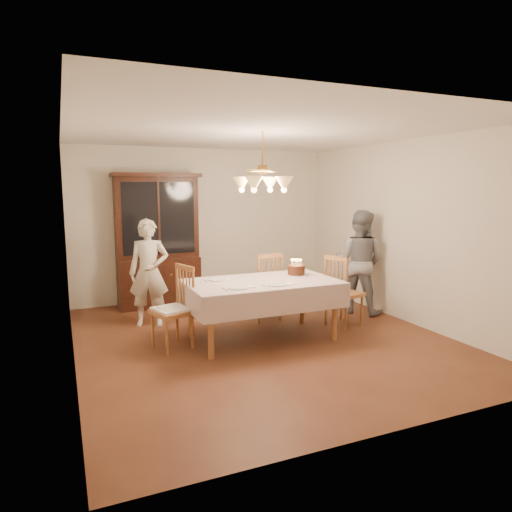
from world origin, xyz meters
name	(u,v)px	position (x,y,z in m)	size (l,w,h in m)	color
ground	(262,338)	(0.00, 0.00, 0.00)	(5.00, 5.00, 0.00)	#522817
room_shell	(262,216)	(0.00, 0.00, 1.58)	(5.00, 5.00, 5.00)	white
dining_table	(262,287)	(0.00, 0.00, 0.68)	(1.90, 1.10, 0.76)	brown
china_hutch	(158,243)	(-0.87, 2.25, 1.04)	(1.38, 0.54, 2.16)	black
chair_far_side	(264,290)	(0.39, 0.80, 0.44)	(0.48, 0.46, 1.00)	brown
chair_left_end	(173,311)	(-1.13, 0.11, 0.45)	(0.53, 0.54, 1.00)	brown
chair_right_end	(344,294)	(1.29, 0.09, 0.44)	(0.53, 0.54, 1.00)	brown
elderly_woman	(149,273)	(-1.21, 1.19, 0.75)	(0.55, 0.36, 1.50)	beige
adult_in_grey	(359,262)	(1.90, 0.58, 0.80)	(0.77, 0.60, 1.59)	slate
birthday_cake	(296,271)	(0.57, 0.15, 0.82)	(0.30, 0.30, 0.22)	white
place_setting_near_left	(239,288)	(-0.43, -0.29, 0.77)	(0.38, 0.23, 0.02)	white
place_setting_near_right	(278,285)	(0.07, -0.32, 0.77)	(0.38, 0.23, 0.02)	white
place_setting_far_left	(219,280)	(-0.49, 0.26, 0.77)	(0.37, 0.23, 0.02)	white
chandelier	(262,184)	(0.00, 0.00, 1.98)	(0.62, 0.62, 0.73)	#BF8C3F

